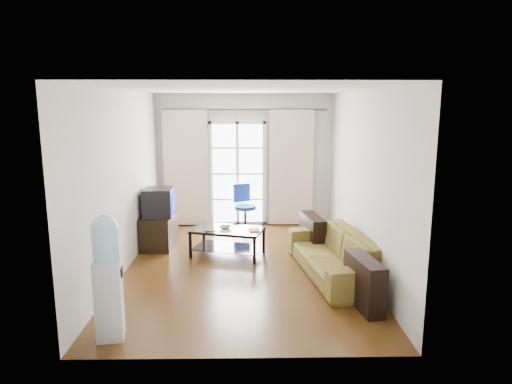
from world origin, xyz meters
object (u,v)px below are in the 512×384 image
at_px(crt_tv, 157,202).
at_px(water_cooler, 107,275).
at_px(sofa, 334,254).
at_px(coffee_table, 228,238).
at_px(task_chair, 245,216).
at_px(tv_stand, 159,231).

bearing_deg(crt_tv, water_cooler, -89.80).
distance_m(sofa, coffee_table, 1.83).
bearing_deg(sofa, coffee_table, -127.94).
distance_m(crt_tv, task_chair, 2.02).
relative_size(tv_stand, task_chair, 0.87).
bearing_deg(water_cooler, task_chair, 62.20).
xyz_separation_m(sofa, tv_stand, (-2.84, 1.36, -0.03)).
bearing_deg(crt_tv, coffee_table, -22.24).
bearing_deg(task_chair, water_cooler, -129.33).
xyz_separation_m(coffee_table, water_cooler, (-1.15, -2.71, 0.42)).
bearing_deg(sofa, tv_stand, -124.69).
xyz_separation_m(sofa, task_chair, (-1.33, 2.59, -0.05)).
distance_m(sofa, tv_stand, 3.15).
xyz_separation_m(tv_stand, task_chair, (1.50, 1.22, -0.02)).
distance_m(crt_tv, water_cooler, 3.18).
xyz_separation_m(sofa, water_cooler, (-2.75, -1.82, 0.40)).
bearing_deg(sofa, task_chair, -161.76).
xyz_separation_m(coffee_table, task_chair, (0.27, 1.70, -0.04)).
bearing_deg(water_cooler, crt_tv, 81.58).
bearing_deg(task_chair, coffee_table, -120.55).
bearing_deg(water_cooler, coffee_table, 57.06).
distance_m(coffee_table, task_chair, 1.72).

